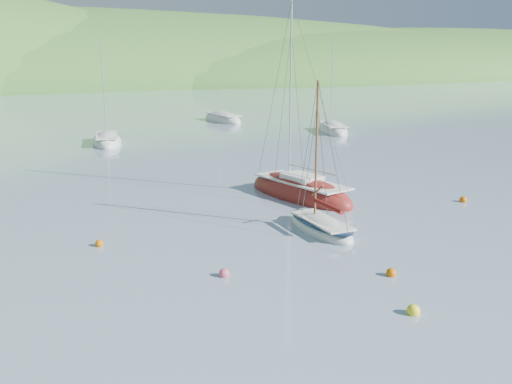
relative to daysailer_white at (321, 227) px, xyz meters
name	(u,v)px	position (x,y,z in m)	size (l,w,h in m)	color
ground	(339,290)	(-3.36, -6.94, -0.20)	(700.00, 700.00, 0.00)	#768BA3
daysailer_white	(321,227)	(0.00, 0.00, 0.00)	(2.02, 5.42, 8.31)	silver
sloop_red	(300,193)	(2.55, 6.74, 0.04)	(4.91, 9.41, 13.26)	maroon
distant_sloop_a	(107,142)	(-4.59, 33.99, -0.01)	(4.19, 8.37, 11.41)	silver
distant_sloop_b	(223,120)	(13.18, 46.76, 0.00)	(3.80, 8.74, 12.11)	silver
distant_sloop_d	(333,130)	(20.85, 31.57, 0.00)	(5.41, 8.72, 11.74)	silver
mooring_buoys	(344,254)	(-1.07, -3.76, -0.08)	(22.58, 12.69, 0.49)	yellow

